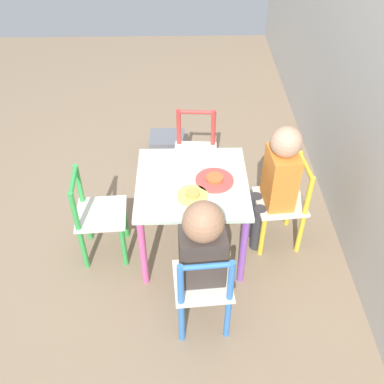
{
  "coord_description": "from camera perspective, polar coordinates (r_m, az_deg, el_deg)",
  "views": [
    {
      "loc": [
        1.73,
        -0.04,
        1.94
      ],
      "look_at": [
        0.0,
        0.0,
        0.41
      ],
      "focal_mm": 42.0,
      "sensor_mm": 36.0,
      "label": 1
    }
  ],
  "objects": [
    {
      "name": "kids_table",
      "position": [
        2.32,
        0.0,
        -0.05
      ],
      "size": [
        0.57,
        0.57,
        0.48
      ],
      "color": "silver",
      "rests_on": "ground_plane"
    },
    {
      "name": "child_back",
      "position": [
        2.36,
        10.71,
        1.68
      ],
      "size": [
        0.21,
        0.22,
        0.76
      ],
      "rotation": [
        0.0,
        0.0,
        0.09
      ],
      "color": "#38383D",
      "rests_on": "ground_plane"
    },
    {
      "name": "chair_yellow",
      "position": [
        2.5,
        11.53,
        -1.54
      ],
      "size": [
        0.28,
        0.28,
        0.54
      ],
      "rotation": [
        0.0,
        0.0,
        0.09
      ],
      "color": "silver",
      "rests_on": "ground_plane"
    },
    {
      "name": "plate_right",
      "position": [
        2.18,
        0.07,
        -0.4
      ],
      "size": [
        0.15,
        0.15,
        0.03
      ],
      "color": "#EADB66",
      "rests_on": "kids_table"
    },
    {
      "name": "chair_green",
      "position": [
        2.43,
        -11.91,
        -3.14
      ],
      "size": [
        0.28,
        0.28,
        0.54
      ],
      "rotation": [
        0.0,
        0.0,
        -3.08
      ],
      "color": "silver",
      "rests_on": "ground_plane"
    },
    {
      "name": "chair_blue",
      "position": [
        2.08,
        1.41,
        -12.11
      ],
      "size": [
        0.28,
        0.28,
        0.54
      ],
      "rotation": [
        0.0,
        0.0,
        -1.49
      ],
      "color": "silver",
      "rests_on": "ground_plane"
    },
    {
      "name": "plate_back",
      "position": [
        2.27,
        2.88,
        1.57
      ],
      "size": [
        0.19,
        0.19,
        0.03
      ],
      "color": "#E54C47",
      "rests_on": "kids_table"
    },
    {
      "name": "child_right",
      "position": [
        1.97,
        1.29,
        -7.41
      ],
      "size": [
        0.23,
        0.21,
        0.74
      ],
      "rotation": [
        0.0,
        0.0,
        -1.49
      ],
      "color": "#38383D",
      "rests_on": "ground_plane"
    },
    {
      "name": "ground_plane",
      "position": [
        2.6,
        0.0,
        -6.72
      ],
      "size": [
        6.0,
        6.0,
        0.0
      ],
      "primitive_type": "plane",
      "color": "#8C755B"
    },
    {
      "name": "chair_red",
      "position": [
        2.79,
        0.44,
        4.69
      ],
      "size": [
        0.28,
        0.28,
        0.54
      ],
      "rotation": [
        0.0,
        0.0,
        1.51
      ],
      "color": "silver",
      "rests_on": "ground_plane"
    },
    {
      "name": "storage_bin",
      "position": [
        3.19,
        -3.11,
        5.87
      ],
      "size": [
        0.2,
        0.24,
        0.17
      ],
      "color": "slate",
      "rests_on": "ground_plane"
    }
  ]
}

